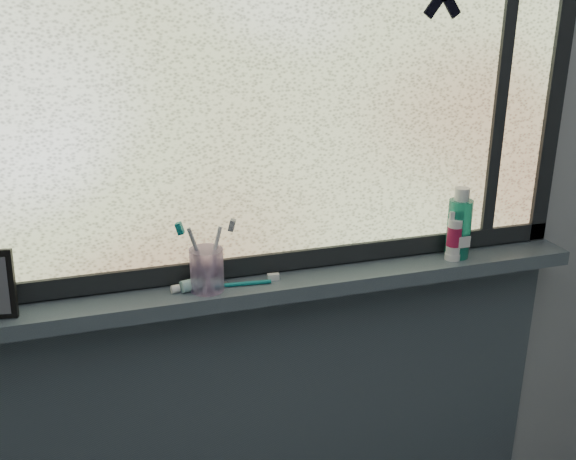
# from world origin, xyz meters

# --- Properties ---
(wall_back) EXTENTS (3.00, 0.01, 2.50)m
(wall_back) POSITION_xyz_m (0.00, 1.30, 1.25)
(wall_back) COLOR #9EA3A8
(wall_back) RESTS_ON ground
(windowsill) EXTENTS (1.62, 0.14, 0.04)m
(windowsill) POSITION_xyz_m (0.00, 1.23, 1.00)
(windowsill) COLOR #44505A
(windowsill) RESTS_ON wall_back
(sill_apron) EXTENTS (1.62, 0.02, 0.98)m
(sill_apron) POSITION_xyz_m (0.00, 1.29, 0.49)
(sill_apron) COLOR #44505A
(sill_apron) RESTS_ON floor
(window_pane) EXTENTS (1.50, 0.01, 1.00)m
(window_pane) POSITION_xyz_m (0.00, 1.28, 1.53)
(window_pane) COLOR silver
(window_pane) RESTS_ON wall_back
(frame_bottom) EXTENTS (1.60, 0.03, 0.05)m
(frame_bottom) POSITION_xyz_m (0.00, 1.28, 1.05)
(frame_bottom) COLOR black
(frame_bottom) RESTS_ON windowsill
(frame_right) EXTENTS (0.05, 0.03, 1.10)m
(frame_right) POSITION_xyz_m (0.78, 1.28, 1.53)
(frame_right) COLOR black
(frame_right) RESTS_ON wall_back
(frame_mullion) EXTENTS (0.03, 0.03, 1.00)m
(frame_mullion) POSITION_xyz_m (0.60, 1.28, 1.53)
(frame_mullion) COLOR black
(frame_mullion) RESTS_ON wall_back
(toothpaste_tube) EXTENTS (0.18, 0.07, 0.03)m
(toothpaste_tube) POSITION_xyz_m (-0.25, 1.23, 1.04)
(toothpaste_tube) COLOR white
(toothpaste_tube) RESTS_ON windowsill
(toothbrush_cup) EXTENTS (0.11, 0.11, 0.11)m
(toothbrush_cup) POSITION_xyz_m (-0.23, 1.22, 1.07)
(toothbrush_cup) COLOR #B897C8
(toothbrush_cup) RESTS_ON windowsill
(toothbrush_lying) EXTENTS (0.24, 0.05, 0.02)m
(toothbrush_lying) POSITION_xyz_m (-0.17, 1.22, 1.03)
(toothbrush_lying) COLOR #0D7777
(toothbrush_lying) RESTS_ON windowsill
(mouthwash_bottle) EXTENTS (0.09, 0.09, 0.17)m
(mouthwash_bottle) POSITION_xyz_m (0.48, 1.23, 1.12)
(mouthwash_bottle) COLOR #1D987B
(mouthwash_bottle) RESTS_ON windowsill
(cream_tube) EXTENTS (0.04, 0.04, 0.10)m
(cream_tube) POSITION_xyz_m (0.46, 1.21, 1.09)
(cream_tube) COLOR silver
(cream_tube) RESTS_ON windowsill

